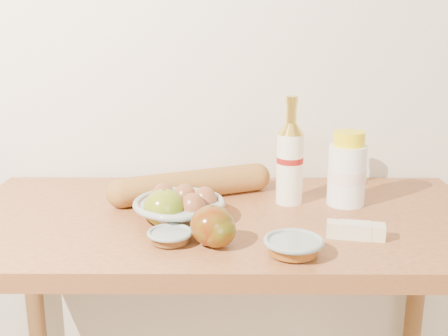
{
  "coord_description": "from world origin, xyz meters",
  "views": [
    {
      "loc": [
        0.01,
        -0.03,
        1.35
      ],
      "look_at": [
        0.0,
        1.15,
        1.02
      ],
      "focal_mm": 45.0,
      "sensor_mm": 36.0,
      "label": 1
    }
  ],
  "objects_px": {
    "table": "(224,264)",
    "baguette": "(192,185)",
    "bourbon_bottle": "(290,161)",
    "egg_bowl": "(180,207)",
    "cream_bottle": "(347,171)"
  },
  "relations": [
    {
      "from": "table",
      "to": "egg_bowl",
      "type": "xyz_separation_m",
      "value": [
        -0.1,
        -0.03,
        0.15
      ]
    },
    {
      "from": "table",
      "to": "egg_bowl",
      "type": "bearing_deg",
      "value": -164.13
    },
    {
      "from": "table",
      "to": "baguette",
      "type": "bearing_deg",
      "value": 123.77
    },
    {
      "from": "baguette",
      "to": "cream_bottle",
      "type": "bearing_deg",
      "value": -29.24
    },
    {
      "from": "table",
      "to": "egg_bowl",
      "type": "relative_size",
      "value": 4.8
    },
    {
      "from": "egg_bowl",
      "to": "bourbon_bottle",
      "type": "bearing_deg",
      "value": 24.47
    },
    {
      "from": "bourbon_bottle",
      "to": "cream_bottle",
      "type": "distance_m",
      "value": 0.14
    },
    {
      "from": "egg_bowl",
      "to": "baguette",
      "type": "height_order",
      "value": "egg_bowl"
    },
    {
      "from": "table",
      "to": "baguette",
      "type": "xyz_separation_m",
      "value": [
        -0.08,
        0.12,
        0.16
      ]
    },
    {
      "from": "cream_bottle",
      "to": "baguette",
      "type": "distance_m",
      "value": 0.38
    },
    {
      "from": "bourbon_bottle",
      "to": "cream_bottle",
      "type": "relative_size",
      "value": 1.46
    },
    {
      "from": "table",
      "to": "bourbon_bottle",
      "type": "height_order",
      "value": "bourbon_bottle"
    },
    {
      "from": "table",
      "to": "egg_bowl",
      "type": "distance_m",
      "value": 0.18
    },
    {
      "from": "cream_bottle",
      "to": "egg_bowl",
      "type": "distance_m",
      "value": 0.41
    },
    {
      "from": "bourbon_bottle",
      "to": "baguette",
      "type": "relative_size",
      "value": 0.62
    }
  ]
}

